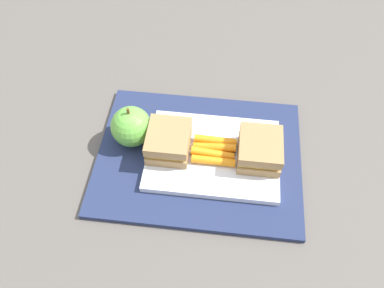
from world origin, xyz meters
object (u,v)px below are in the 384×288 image
(food_tray, at_px, (213,155))
(carrot_sticks_bundle, at_px, (214,150))
(sandwich_half_left, at_px, (260,150))
(apple, at_px, (131,127))
(sandwich_half_right, at_px, (169,141))

(food_tray, height_order, carrot_sticks_bundle, carrot_sticks_bundle)
(food_tray, relative_size, sandwich_half_left, 2.88)
(food_tray, relative_size, apple, 2.74)
(sandwich_half_left, height_order, apple, apple)
(sandwich_half_left, distance_m, apple, 0.23)
(sandwich_half_right, relative_size, carrot_sticks_bundle, 1.02)
(food_tray, bearing_deg, sandwich_half_left, 180.00)
(carrot_sticks_bundle, bearing_deg, sandwich_half_left, 179.80)
(food_tray, distance_m, sandwich_half_right, 0.08)
(sandwich_half_right, xyz_separation_m, apple, (0.07, -0.02, 0.00))
(sandwich_half_right, relative_size, apple, 0.95)
(food_tray, bearing_deg, apple, -8.50)
(apple, bearing_deg, sandwich_half_left, 174.41)
(carrot_sticks_bundle, bearing_deg, apple, -8.36)
(sandwich_half_left, height_order, sandwich_half_right, same)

